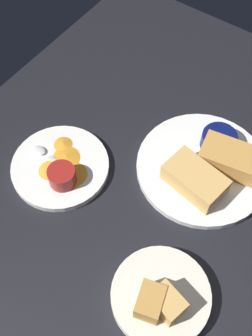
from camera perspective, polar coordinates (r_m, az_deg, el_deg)
name	(u,v)px	position (r cm, az deg, el deg)	size (l,w,h in cm)	color
ground_plane	(185,194)	(91.61, 8.24, -3.68)	(110.00, 110.00, 3.00)	black
plate_sandwich_main	(202,167)	(93.09, 10.59, 0.10)	(29.56, 29.56, 1.60)	white
sandwich_half_near	(195,179)	(87.40, 9.60, -1.59)	(14.23, 9.63, 4.80)	tan
sandwich_half_far	(230,158)	(91.83, 14.32, 1.32)	(14.32, 9.86, 4.80)	#C68C42
ramekin_dark_sauce	(219,140)	(94.51, 12.86, 3.78)	(7.97, 7.97, 3.76)	#0C144C
spoon_by_dark_ramekin	(203,162)	(92.50, 10.70, 0.85)	(2.40, 9.93, 0.80)	silver
plate_chips_companion	(60,167)	(92.78, -9.17, 0.19)	(21.94, 21.94, 1.60)	white
ramekin_light_gravy	(62,176)	(87.97, -8.95, -1.08)	(6.02, 6.02, 4.06)	maroon
spoon_by_gravy_ramekin	(44,153)	(94.01, -11.40, 2.03)	(9.89, 2.29, 0.80)	silver
plantain_chip_scatter	(65,166)	(91.35, -8.47, 0.25)	(13.17, 12.06, 0.60)	orange
bread_basket_rear	(160,297)	(78.91, 4.79, -17.56)	(18.60, 18.60, 7.91)	silver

